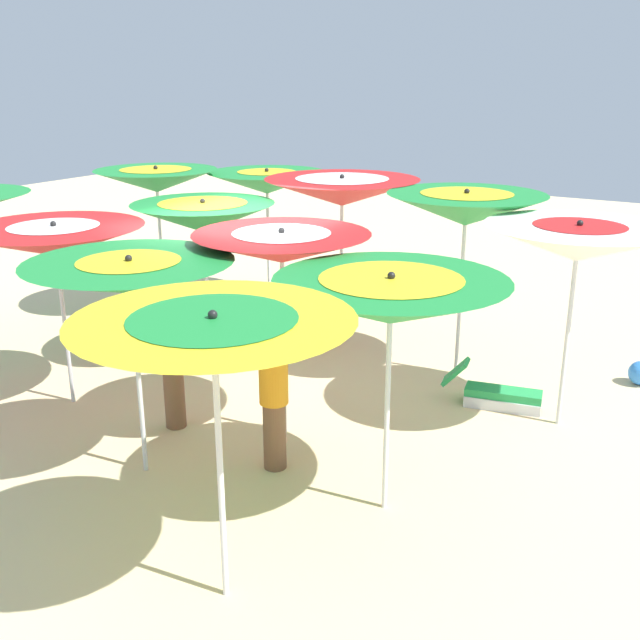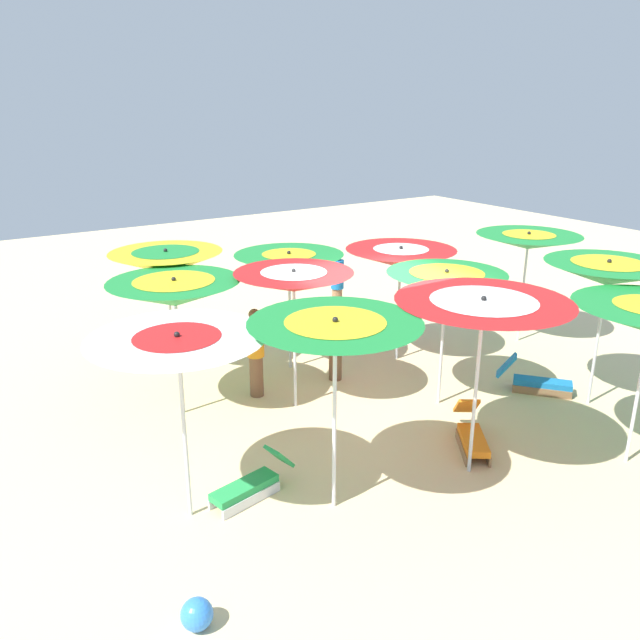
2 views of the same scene
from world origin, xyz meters
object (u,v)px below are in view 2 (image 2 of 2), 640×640
Objects in this scene: lounger_0 at (537,381)px; beach_umbrella_4 at (294,282)px; lounger_2 at (472,434)px; beach_ball at (197,614)px; beach_umbrella_0 at (166,262)px; beachgoer_1 at (337,285)px; beach_umbrella_1 at (175,293)px; beach_umbrella_9 at (528,242)px; beachgoer_2 at (336,337)px; lounger_1 at (250,484)px; beach_umbrella_6 at (401,258)px; beach_umbrella_10 at (608,274)px; beach_umbrella_2 at (178,353)px; beach_umbrella_5 at (335,338)px; beachgoer_0 at (256,351)px; beach_umbrella_3 at (289,262)px; beach_umbrella_7 at (446,284)px; beach_umbrella_8 at (482,315)px.

beach_umbrella_4 is at bearing -155.31° from lounger_0.
lounger_2 is 3.86× the size of beach_ball.
beachgoer_1 is (0.75, -4.31, -1.27)m from beach_umbrella_0.
beach_umbrella_9 is (-0.77, -7.32, 0.09)m from beach_umbrella_1.
beach_umbrella_9 is at bearing 110.90° from beachgoer_2.
beachgoer_2 is (2.47, -3.05, 0.64)m from lounger_1.
beach_umbrella_6 is 0.97× the size of beach_umbrella_9.
lounger_2 is (0.05, 2.77, -2.08)m from beach_umbrella_10.
lounger_0 is at bearing 169.02° from lounger_1.
beachgoer_2 is (3.19, 3.07, -1.46)m from beach_umbrella_10.
beach_umbrella_4 reaches higher than beach_umbrella_6.
beach_umbrella_0 is 4.70m from beach_umbrella_2.
beach_umbrella_4 is 2.01× the size of lounger_0.
beach_umbrella_5 is (-2.69, 1.05, 0.11)m from beach_umbrella_4.
beach_umbrella_9 is 1.49× the size of beachgoer_0.
lounger_1 is 3.88× the size of beach_ball.
beachgoer_1 is at bearing -34.98° from beach_umbrella_5.
beach_ball is (-1.73, 7.16, -0.04)m from lounger_0.
beachgoer_1 is 5.06× the size of beach_ball.
beachgoer_0 is at bearing -34.27° from beach_ball.
lounger_1 is at bearing 119.40° from beach_umbrella_6.
beachgoer_2 is at bearing -49.48° from beachgoer_0.
beach_umbrella_4 is 1.88m from beachgoer_2.
beach_umbrella_3 is 1.44× the size of beachgoer_2.
beach_umbrella_2 is at bearing -65.18° from lounger_2.
lounger_2 is at bearing 158.60° from beach_umbrella_6.
beach_umbrella_7 is 1.48× the size of beachgoer_2.
beach_umbrella_3 is 0.91× the size of beach_umbrella_10.
beach_umbrella_2 is 4.78m from beach_umbrella_3.
beach_umbrella_3 is 4.71m from lounger_1.
beach_umbrella_9 reaches higher than lounger_2.
beach_umbrella_3 is 3.02m from beach_umbrella_7.
beach_umbrella_10 is 7.91m from beach_ball.
beach_umbrella_0 reaches higher than beach_umbrella_3.
lounger_2 is (-3.29, 1.29, -1.86)m from beach_umbrella_6.
beach_umbrella_2 is at bearing 134.11° from beach_umbrella_3.
beach_umbrella_4 is at bearing -155.95° from beach_umbrella_0.
beach_umbrella_7 is (-2.06, -3.79, 0.04)m from beach_umbrella_1.
beach_umbrella_0 reaches higher than beach_ball.
beachgoer_2 is (-0.94, -0.41, -1.26)m from beach_umbrella_3.
beach_umbrella_8 is 1.08× the size of beach_umbrella_9.
beach_umbrella_7 reaches higher than lounger_0.
beachgoer_0 is at bearing 89.15° from beach_umbrella_6.
beach_umbrella_2 is (-2.67, 0.98, 0.11)m from beach_umbrella_1.
beach_umbrella_7 is at bearing -82.65° from beach_umbrella_2.
beach_umbrella_5 is 2.04× the size of lounger_2.
beach_umbrella_1 is 7.17× the size of beach_ball.
beach_umbrella_5 is at bearing -53.16° from lounger_2.
beach_umbrella_4 reaches higher than lounger_0.
beach_umbrella_3 is 5.40m from beach_umbrella_10.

